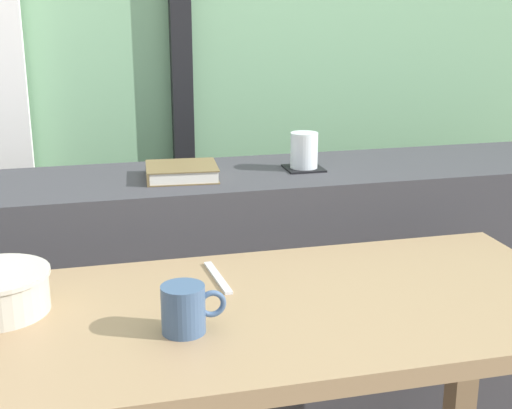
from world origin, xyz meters
TOP-DOWN VIEW (x-y plane):
  - dark_console_ledge at (0.00, 0.55)m, footprint 2.80×0.38m
  - breakfast_table at (-0.01, -0.07)m, footprint 1.25×0.57m
  - coaster_square at (0.26, 0.54)m, footprint 0.10×0.10m
  - juice_glass at (0.26, 0.54)m, footprint 0.07×0.07m
  - closed_book at (-0.08, 0.53)m, footprint 0.19×0.17m
  - fork_utensil at (-0.07, 0.08)m, footprint 0.03×0.17m
  - ceramic_mug at (-0.17, -0.14)m, footprint 0.11×0.08m

SIDE VIEW (x-z plane):
  - dark_console_ledge at x=0.00m, z-range 0.00..0.78m
  - breakfast_table at x=-0.01m, z-range 0.23..0.91m
  - fork_utensil at x=-0.07m, z-range 0.68..0.69m
  - ceramic_mug at x=-0.17m, z-range 0.68..0.77m
  - coaster_square at x=0.26m, z-range 0.78..0.79m
  - closed_book at x=-0.08m, z-range 0.78..0.82m
  - juice_glass at x=0.26m, z-range 0.78..0.88m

